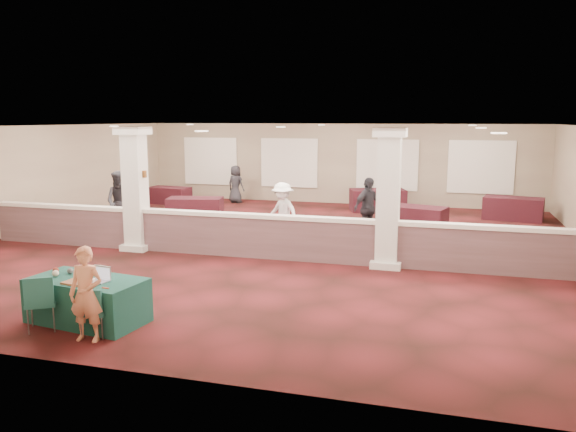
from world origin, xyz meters
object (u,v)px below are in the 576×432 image
(conf_chair_main, at_px, (93,308))
(attendee_d, at_px, (236,184))
(near_table, at_px, (87,300))
(woman, at_px, (86,294))
(attendee_b, at_px, (283,212))
(far_table_front_center, at_px, (299,231))
(far_table_back_left, at_px, (170,195))
(far_table_back_right, at_px, (513,209))
(far_table_front_left, at_px, (195,209))
(far_table_front_right, at_px, (414,219))
(far_table_back_center, at_px, (378,200))
(attendee_a, at_px, (121,202))
(conf_chair_side, at_px, (40,299))
(attendee_c, at_px, (368,208))

(conf_chair_main, xyz_separation_m, attendee_d, (-3.02, 14.07, 0.28))
(near_table, distance_m, attendee_d, 13.73)
(woman, height_order, attendee_b, attendee_b)
(far_table_front_center, xyz_separation_m, far_table_back_left, (-6.92, 5.75, -0.01))
(far_table_front_center, relative_size, attendee_d, 1.12)
(attendee_b, bearing_deg, woman, -69.59)
(far_table_back_right, bearing_deg, attendee_b, -141.13)
(far_table_front_left, height_order, far_table_back_left, far_table_front_left)
(conf_chair_main, distance_m, far_table_front_left, 10.50)
(woman, height_order, far_table_front_right, woman)
(far_table_front_left, relative_size, far_table_back_center, 0.92)
(attendee_a, height_order, attendee_b, attendee_a)
(conf_chair_main, bearing_deg, far_table_front_center, 67.78)
(far_table_back_center, bearing_deg, far_table_front_center, -102.88)
(far_table_front_left, xyz_separation_m, far_table_back_center, (5.79, 3.50, 0.03))
(conf_chair_side, distance_m, attendee_c, 9.51)
(far_table_back_center, distance_m, attendee_a, 9.34)
(near_table, height_order, far_table_back_right, far_table_back_right)
(far_table_front_right, bearing_deg, far_table_back_center, 113.65)
(far_table_back_left, distance_m, attendee_d, 2.71)
(far_table_front_right, relative_size, attendee_c, 1.07)
(far_table_back_center, bearing_deg, near_table, -104.39)
(conf_chair_main, xyz_separation_m, far_table_front_center, (1.40, 7.38, -0.13))
(near_table, height_order, woman, woman)
(attendee_c, bearing_deg, far_table_back_center, 39.53)
(attendee_b, bearing_deg, far_table_back_center, 98.84)
(attendee_d, bearing_deg, conf_chair_main, 119.40)
(conf_chair_main, distance_m, far_table_back_right, 14.95)
(conf_chair_side, relative_size, far_table_back_right, 0.49)
(far_table_back_right, xyz_separation_m, attendee_c, (-4.36, -4.36, 0.50))
(conf_chair_main, relative_size, far_table_back_center, 0.41)
(far_table_back_left, xyz_separation_m, attendee_a, (1.46, -5.85, 0.61))
(far_table_front_center, height_order, far_table_back_right, far_table_back_right)
(far_table_back_right, bearing_deg, attendee_a, -153.85)
(near_table, bearing_deg, far_table_front_center, 82.12)
(attendee_b, bearing_deg, conf_chair_side, -76.65)
(woman, xyz_separation_m, attendee_a, (-4.04, 7.40, 0.20))
(woman, height_order, far_table_back_left, woman)
(conf_chair_main, distance_m, attendee_c, 9.13)
(conf_chair_main, height_order, conf_chair_side, conf_chair_side)
(far_table_back_left, xyz_separation_m, attendee_d, (2.50, 0.95, 0.43))
(far_table_front_right, xyz_separation_m, attendee_b, (-3.48, -2.47, 0.44))
(attendee_b, distance_m, attendee_d, 7.54)
(near_table, distance_m, far_table_back_right, 14.73)
(far_table_back_left, bearing_deg, far_table_back_right, -0.80)
(attendee_c, bearing_deg, far_table_front_center, 161.06)
(conf_chair_main, xyz_separation_m, attendee_a, (-4.05, 7.28, 0.46))
(far_table_front_left, xyz_separation_m, attendee_d, (-0.05, 4.00, 0.39))
(attendee_b, height_order, attendee_d, attendee_b)
(far_table_front_center, bearing_deg, woman, -100.71)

